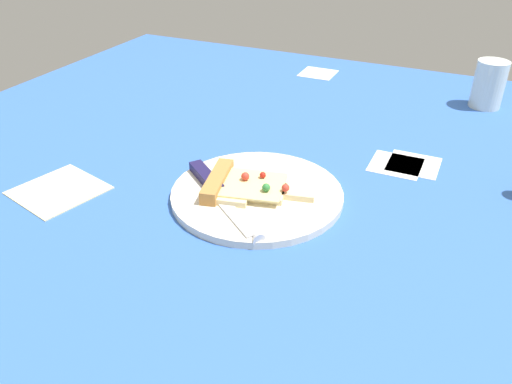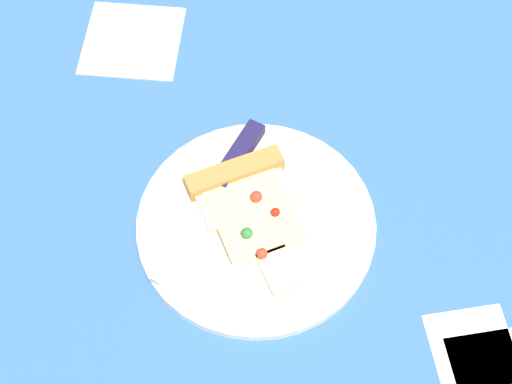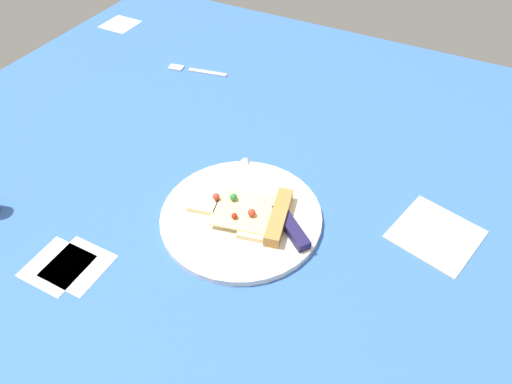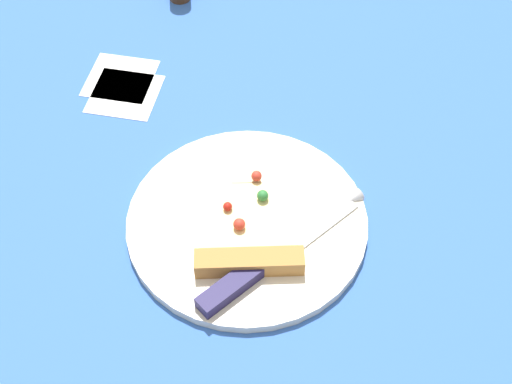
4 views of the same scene
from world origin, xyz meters
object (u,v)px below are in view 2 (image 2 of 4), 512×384
(knife, at_px, (220,185))
(napkin, at_px, (132,40))
(pizza_slice, at_px, (248,204))
(plate, at_px, (257,227))

(knife, distance_m, napkin, 0.27)
(knife, xyz_separation_m, napkin, (-0.26, -0.09, -0.02))
(pizza_slice, distance_m, napkin, 0.31)
(plate, xyz_separation_m, napkin, (-0.31, -0.12, -0.00))
(plate, distance_m, knife, 0.07)
(pizza_slice, bearing_deg, napkin, -81.37)
(plate, distance_m, pizza_slice, 0.03)
(plate, bearing_deg, knife, -148.51)
(knife, bearing_deg, plate, 159.00)
(plate, bearing_deg, pizza_slice, -166.73)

